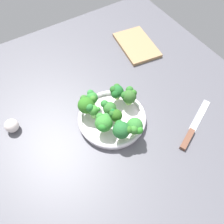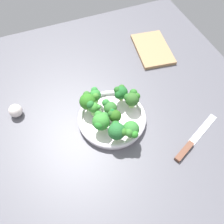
% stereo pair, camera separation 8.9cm
% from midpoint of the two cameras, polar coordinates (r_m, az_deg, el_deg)
% --- Properties ---
extents(ground_plane, '(1.30, 1.30, 0.03)m').
position_cam_midpoint_polar(ground_plane, '(0.97, -4.32, -1.29)').
color(ground_plane, '#55555D').
extents(bowl, '(0.27, 0.27, 0.03)m').
position_cam_midpoint_polar(bowl, '(0.93, -2.74, -1.76)').
color(bowl, white).
rests_on(bowl, ground_plane).
extents(broccoli_floret_0, '(0.06, 0.05, 0.06)m').
position_cam_midpoint_polar(broccoli_floret_0, '(0.90, -3.57, 0.76)').
color(broccoli_floret_0, '#83B059').
rests_on(broccoli_floret_0, bowl).
extents(broccoli_floret_1, '(0.04, 0.05, 0.06)m').
position_cam_midpoint_polar(broccoli_floret_1, '(0.89, -7.26, -0.04)').
color(broccoli_floret_1, '#91D96F').
rests_on(broccoli_floret_1, bowl).
extents(broccoli_floret_2, '(0.06, 0.05, 0.07)m').
position_cam_midpoint_polar(broccoli_floret_2, '(0.92, -7.67, 3.23)').
color(broccoli_floret_2, '#8DC061').
rests_on(broccoli_floret_2, bowl).
extents(broccoli_floret_3, '(0.06, 0.06, 0.07)m').
position_cam_midpoint_polar(broccoli_floret_3, '(0.92, 1.37, 3.77)').
color(broccoli_floret_3, '#91C862').
rests_on(broccoli_floret_3, bowl).
extents(broccoli_floret_4, '(0.06, 0.06, 0.07)m').
position_cam_midpoint_polar(broccoli_floret_4, '(0.94, -1.65, 4.80)').
color(broccoli_floret_4, '#A2CD68').
rests_on(broccoli_floret_4, bowl).
extents(broccoli_floret_5, '(0.07, 0.07, 0.08)m').
position_cam_midpoint_polar(broccoli_floret_5, '(0.85, -5.05, -2.83)').
color(broccoli_floret_5, '#8FD065').
rests_on(broccoli_floret_5, bowl).
extents(broccoli_floret_6, '(0.08, 0.06, 0.08)m').
position_cam_midpoint_polar(broccoli_floret_6, '(0.90, -9.09, 1.45)').
color(broccoli_floret_6, '#95D973').
rests_on(broccoli_floret_6, bowl).
extents(broccoli_floret_7, '(0.05, 0.05, 0.06)m').
position_cam_midpoint_polar(broccoli_floret_7, '(0.87, -2.09, -0.99)').
color(broccoli_floret_7, '#8CC659').
rests_on(broccoli_floret_7, bowl).
extents(broccoli_floret_8, '(0.07, 0.06, 0.08)m').
position_cam_midpoint_polar(broccoli_floret_8, '(0.83, -0.74, -4.51)').
color(broccoli_floret_8, '#86BE5A').
rests_on(broccoli_floret_8, bowl).
extents(broccoli_floret_9, '(0.07, 0.06, 0.08)m').
position_cam_midpoint_polar(broccoli_floret_9, '(0.84, 2.57, -3.84)').
color(broccoli_floret_9, '#85C761').
rests_on(broccoli_floret_9, bowl).
extents(knife, '(0.13, 0.25, 0.01)m').
position_cam_midpoint_polar(knife, '(0.95, 16.29, -4.45)').
color(knife, silver).
rests_on(knife, ground_plane).
extents(cutting_board, '(0.26, 0.19, 0.02)m').
position_cam_midpoint_polar(cutting_board, '(1.23, 3.85, 15.75)').
color(cutting_board, '#A27E55').
rests_on(cutting_board, ground_plane).
extents(garlic_bulb, '(0.05, 0.05, 0.05)m').
position_cam_midpoint_polar(garlic_bulb, '(1.00, -25.51, -3.21)').
color(garlic_bulb, white).
rests_on(garlic_bulb, ground_plane).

